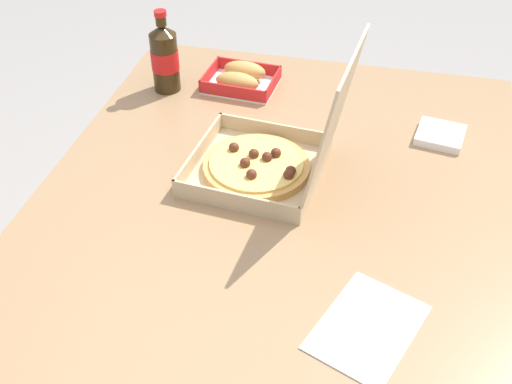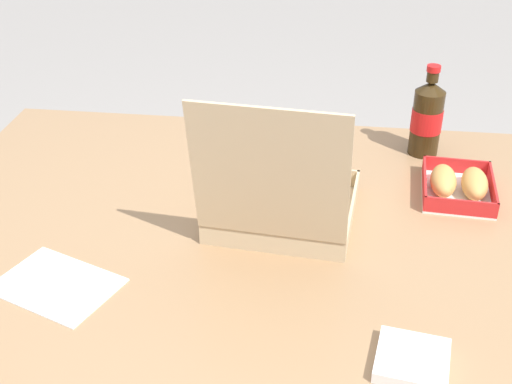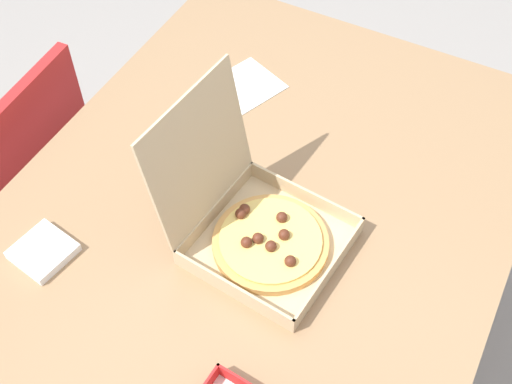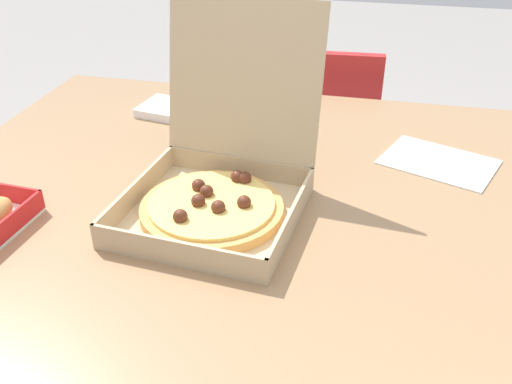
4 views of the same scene
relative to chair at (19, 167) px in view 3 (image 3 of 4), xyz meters
The scene contains 6 objects.
ground_plane 0.90m from the chair, 88.18° to the right, with size 10.00×10.00×0.00m, color gray.
dining_table 0.79m from the chair, 88.18° to the right, with size 1.34×1.06×0.76m.
chair is the anchor object (origin of this frame).
pizza_box_open 0.87m from the chair, 95.08° to the right, with size 0.32×0.36×0.33m.
paper_menu 0.69m from the chair, 60.51° to the right, with size 0.21×0.15×0.00m, color white.
napkin_pile 0.60m from the chair, 125.69° to the right, with size 0.11×0.11×0.02m, color white.
Camera 3 is at (-0.79, -0.40, 1.91)m, focal length 46.28 mm.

